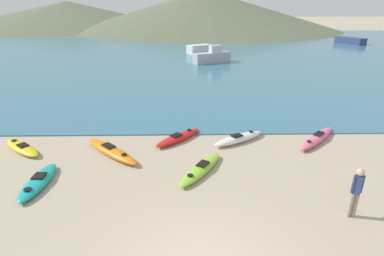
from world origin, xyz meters
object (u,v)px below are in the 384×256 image
at_px(moored_boat_1, 199,49).
at_px(moored_boat_2, 212,57).
at_px(kayak_on_sand_6, 22,148).
at_px(kayak_on_sand_1, 38,181).
at_px(kayak_on_sand_2, 317,138).
at_px(person_near_foreground, 356,190).
at_px(kayak_on_sand_4, 201,169).
at_px(kayak_on_sand_7, 239,138).
at_px(kayak_on_sand_3, 178,137).
at_px(kayak_on_sand_0, 111,151).
at_px(moored_boat_0, 350,41).

distance_m(moored_boat_1, moored_boat_2, 7.51).
xyz_separation_m(kayak_on_sand_6, moored_boat_2, (10.34, 22.39, 0.57)).
bearing_deg(moored_boat_2, kayak_on_sand_1, -108.34).
bearing_deg(kayak_on_sand_2, person_near_foreground, -102.37).
bearing_deg(moored_boat_1, person_near_foreground, -84.62).
height_order(kayak_on_sand_4, moored_boat_1, moored_boat_1).
bearing_deg(kayak_on_sand_7, moored_boat_2, 88.76).
distance_m(kayak_on_sand_2, person_near_foreground, 5.76).
bearing_deg(kayak_on_sand_3, moored_boat_2, 81.07).
xyz_separation_m(kayak_on_sand_0, kayak_on_sand_4, (3.85, -1.56, -0.04)).
height_order(person_near_foreground, moored_boat_0, person_near_foreground).
xyz_separation_m(kayak_on_sand_1, moored_boat_0, (33.76, 43.64, 0.44)).
bearing_deg(moored_boat_1, kayak_on_sand_7, -88.64).
relative_size(person_near_foreground, moored_boat_0, 0.32).
xyz_separation_m(moored_boat_0, moored_boat_2, (-25.42, -18.45, 0.14)).
xyz_separation_m(kayak_on_sand_4, person_near_foreground, (4.50, -2.76, 0.83)).
bearing_deg(moored_boat_2, kayak_on_sand_7, -91.24).
xyz_separation_m(kayak_on_sand_3, moored_boat_1, (2.20, 28.79, 0.48)).
bearing_deg(kayak_on_sand_2, moored_boat_2, 98.75).
height_order(kayak_on_sand_2, moored_boat_2, moored_boat_2).
bearing_deg(kayak_on_sand_3, kayak_on_sand_6, -171.68).
bearing_deg(kayak_on_sand_4, kayak_on_sand_2, 26.11).
relative_size(kayak_on_sand_0, moored_boat_2, 0.68).
height_order(kayak_on_sand_1, kayak_on_sand_2, kayak_on_sand_2).
height_order(kayak_on_sand_6, moored_boat_0, moored_boat_0).
xyz_separation_m(kayak_on_sand_2, moored_boat_1, (-4.48, 28.99, 0.47)).
relative_size(kayak_on_sand_6, kayak_on_sand_7, 0.88).
bearing_deg(moored_boat_2, person_near_foreground, -85.58).
xyz_separation_m(kayak_on_sand_7, moored_boat_0, (25.88, 40.03, 0.41)).
distance_m(kayak_on_sand_2, moored_boat_0, 45.72).
height_order(kayak_on_sand_2, moored_boat_0, moored_boat_0).
bearing_deg(kayak_on_sand_3, kayak_on_sand_0, -153.36).
xyz_separation_m(kayak_on_sand_7, moored_boat_1, (-0.69, 29.00, 0.46)).
distance_m(kayak_on_sand_4, moored_boat_0, 51.07).
relative_size(kayak_on_sand_4, kayak_on_sand_7, 1.03).
bearing_deg(kayak_on_sand_1, kayak_on_sand_2, 17.21).
bearing_deg(kayak_on_sand_1, kayak_on_sand_4, 7.76).
bearing_deg(moored_boat_0, person_near_foreground, -117.09).
height_order(kayak_on_sand_6, person_near_foreground, person_near_foreground).
xyz_separation_m(kayak_on_sand_3, moored_boat_2, (3.36, 21.37, 0.57)).
relative_size(person_near_foreground, moored_boat_2, 0.38).
distance_m(kayak_on_sand_7, moored_boat_0, 47.67).
distance_m(kayak_on_sand_1, person_near_foreground, 10.66).
relative_size(kayak_on_sand_3, moored_boat_1, 0.71).
distance_m(kayak_on_sand_6, moored_boat_1, 31.19).
relative_size(kayak_on_sand_1, moored_boat_1, 0.73).
distance_m(kayak_on_sand_1, kayak_on_sand_4, 6.00).
relative_size(moored_boat_1, moored_boat_2, 0.81).
bearing_deg(moored_boat_2, kayak_on_sand_3, -98.93).
bearing_deg(kayak_on_sand_1, moored_boat_0, 52.27).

